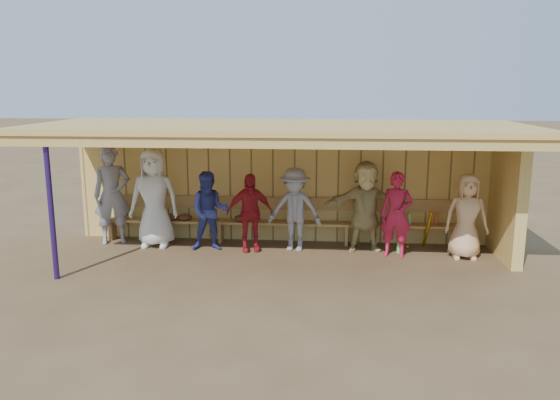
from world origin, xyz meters
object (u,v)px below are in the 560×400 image
object	(u,v)px
player_c	(210,211)
player_e	(295,209)
player_b	(154,198)
bench	(283,217)
player_a	(112,195)
player_h	(467,216)
player_g	(396,215)
player_f	(366,206)
player_d	(249,212)

from	to	relation	value
player_c	player_e	bearing A→B (deg)	-3.50
player_b	bench	world-z (taller)	player_b
player_a	player_h	bearing A→B (deg)	-26.84
player_a	player_g	size ratio (longest dim) A/B	1.23
player_a	player_c	size ratio (longest dim) A/B	1.28
player_c	player_h	distance (m)	4.86
player_a	player_c	bearing A→B (deg)	-32.27
player_a	player_b	xyz separation A→B (m)	(0.93, -0.17, -0.01)
player_b	player_f	bearing A→B (deg)	-1.60
player_b	player_h	bearing A→B (deg)	-5.21
player_a	player_h	distance (m)	6.95
player_e	player_f	size ratio (longest dim) A/B	0.92
player_g	player_f	bearing A→B (deg)	162.75
player_d	bench	world-z (taller)	player_d
player_a	player_h	size ratio (longest dim) A/B	1.24
player_a	player_f	bearing A→B (deg)	-24.27
player_f	player_d	bearing A→B (deg)	-179.51
player_g	player_c	bearing A→B (deg)	-167.09
player_a	player_b	distance (m)	0.94
player_c	bench	xyz separation A→B (m)	(1.39, 0.64, -0.25)
player_e	player_f	bearing A→B (deg)	13.75
player_d	player_f	world-z (taller)	player_f
player_f	player_g	bearing A→B (deg)	-37.02
player_c	bench	bearing A→B (deg)	16.82
player_a	player_f	world-z (taller)	player_a
player_c	player_f	size ratio (longest dim) A/B	0.88
player_b	player_g	xyz separation A→B (m)	(4.72, -0.28, -0.18)
player_c	player_h	bearing A→B (deg)	-9.49
player_a	player_d	size ratio (longest dim) A/B	1.30
player_b	player_f	xyz separation A→B (m)	(4.17, 0.06, -0.10)
player_h	player_b	bearing A→B (deg)	179.33
player_e	player_g	world-z (taller)	player_e
player_b	player_g	size ratio (longest dim) A/B	1.22
player_e	player_g	size ratio (longest dim) A/B	1.01
player_g	player_h	size ratio (longest dim) A/B	1.01
bench	player_c	bearing A→B (deg)	-155.15
player_f	player_h	world-z (taller)	player_f
player_a	player_f	distance (m)	5.10
player_d	player_h	distance (m)	4.07
bench	player_d	bearing A→B (deg)	-133.84
player_a	player_g	xyz separation A→B (m)	(5.65, -0.45, -0.19)
player_d	player_g	distance (m)	2.79
player_e	player_f	distance (m)	1.37
player_c	player_f	distance (m)	3.03
player_d	player_g	world-z (taller)	player_g
player_e	bench	xyz separation A→B (m)	(-0.27, 0.51, -0.29)
player_d	player_g	size ratio (longest dim) A/B	0.95
player_b	bench	xyz separation A→B (m)	(2.54, 0.48, -0.46)
player_e	bench	bearing A→B (deg)	127.52
player_f	bench	size ratio (longest dim) A/B	0.23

